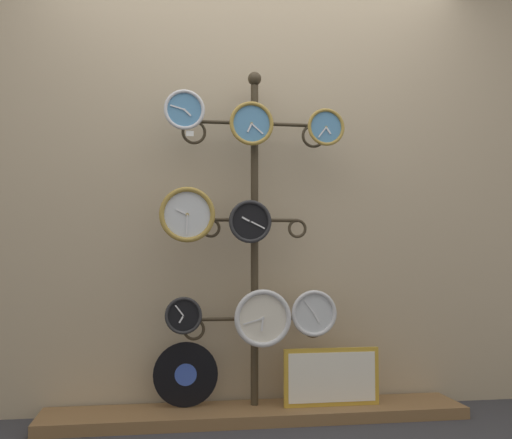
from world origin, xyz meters
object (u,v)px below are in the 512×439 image
(clock_middle_center, at_px, (250,222))
(clock_bottom_right, at_px, (314,313))
(clock_top_center, at_px, (251,124))
(clock_bottom_left, at_px, (183,316))
(clock_top_left, at_px, (184,110))
(display_stand, at_px, (255,275))
(clock_top_right, at_px, (326,127))
(picture_frame, at_px, (332,377))
(clock_bottom_center, at_px, (263,318))
(clock_middle_left, at_px, (187,215))
(vinyl_record, at_px, (186,375))

(clock_middle_center, distance_m, clock_bottom_right, 0.59)
(clock_top_center, xyz_separation_m, clock_bottom_left, (-0.35, 0.00, -1.01))
(clock_bottom_right, bearing_deg, clock_top_left, 179.93)
(display_stand, height_order, clock_top_center, display_stand)
(clock_top_right, bearing_deg, picture_frame, 32.07)
(clock_top_center, bearing_deg, clock_top_right, -4.40)
(clock_middle_center, bearing_deg, clock_top_left, 178.14)
(clock_top_center, relative_size, clock_bottom_right, 0.97)
(display_stand, relative_size, clock_bottom_left, 9.70)
(clock_top_left, distance_m, clock_top_center, 0.36)
(clock_bottom_right, relative_size, picture_frame, 0.48)
(clock_top_right, bearing_deg, clock_bottom_center, 179.72)
(clock_top_center, relative_size, clock_top_right, 1.17)
(clock_middle_left, distance_m, clock_bottom_left, 0.52)
(clock_middle_left, distance_m, picture_frame, 1.15)
(clock_top_right, height_order, clock_middle_center, clock_top_right)
(clock_bottom_left, height_order, clock_bottom_right, clock_bottom_right)
(clock_bottom_left, bearing_deg, clock_bottom_right, -1.38)
(picture_frame, bearing_deg, clock_top_left, -179.97)
(clock_bottom_left, distance_m, vinyl_record, 0.32)
(clock_middle_left, bearing_deg, picture_frame, -0.19)
(display_stand, distance_m, clock_bottom_right, 0.38)
(display_stand, distance_m, vinyl_record, 0.63)
(clock_top_left, bearing_deg, clock_bottom_left, 75.91)
(clock_top_center, relative_size, picture_frame, 0.46)
(vinyl_record, bearing_deg, clock_bottom_center, -15.06)
(clock_top_right, relative_size, clock_middle_center, 0.90)
(clock_top_center, xyz_separation_m, vinyl_record, (-0.34, 0.08, -1.32))
(clock_top_left, relative_size, clock_bottom_right, 0.87)
(display_stand, distance_m, clock_top_right, 0.89)
(picture_frame, bearing_deg, clock_top_center, 178.14)
(clock_top_left, bearing_deg, clock_middle_left, 8.73)
(clock_bottom_right, bearing_deg, display_stand, 162.78)
(display_stand, relative_size, clock_bottom_right, 7.57)
(display_stand, height_order, clock_bottom_left, display_stand)
(clock_bottom_center, xyz_separation_m, picture_frame, (0.37, 0.02, -0.32))
(clock_middle_left, bearing_deg, clock_middle_center, -2.49)
(display_stand, bearing_deg, clock_top_right, -16.46)
(clock_top_left, distance_m, clock_top_right, 0.76)
(clock_middle_center, distance_m, clock_bottom_left, 0.59)
(clock_middle_center, distance_m, vinyl_record, 0.87)
(display_stand, height_order, clock_top_left, display_stand)
(clock_top_center, distance_m, vinyl_record, 1.37)
(clock_bottom_center, relative_size, vinyl_record, 0.89)
(picture_frame, bearing_deg, vinyl_record, 173.27)
(clock_bottom_left, xyz_separation_m, picture_frame, (0.78, -0.02, -0.33))
(display_stand, height_order, picture_frame, display_stand)
(clock_top_center, distance_m, clock_middle_left, 0.60)
(picture_frame, bearing_deg, clock_bottom_right, -179.29)
(clock_middle_center, bearing_deg, display_stand, 68.99)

